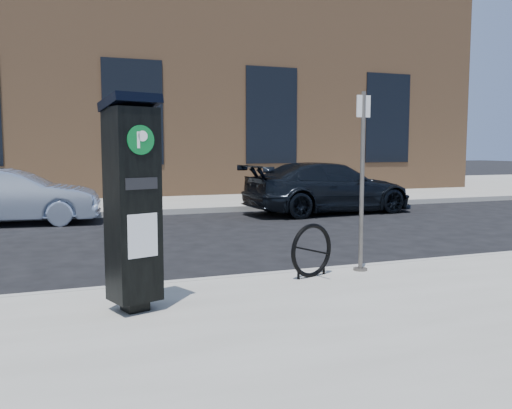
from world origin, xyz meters
name	(u,v)px	position (x,y,z in m)	size (l,w,h in m)	color
ground	(265,284)	(0.00, 0.00, 0.00)	(120.00, 120.00, 0.00)	black
sidewalk_far	(127,195)	(0.00, 14.00, 0.07)	(60.00, 12.00, 0.15)	gray
curb_near	(265,279)	(0.00, -0.02, 0.07)	(60.00, 0.12, 0.16)	#9E9B93
curb_far	(156,212)	(0.00, 8.02, 0.07)	(60.00, 0.12, 0.16)	#9E9B93
building	(115,92)	(0.00, 17.00, 4.15)	(28.00, 10.05, 8.25)	#926642
parking_kiosk	(133,201)	(-1.85, -1.07, 1.27)	(0.61, 0.58, 2.18)	black
sign_pole	(362,183)	(1.27, -0.30, 1.34)	(0.21, 0.19, 2.39)	#4B4643
bike_rack	(312,251)	(0.49, -0.40, 0.49)	(0.68, 0.27, 0.70)	black
car_silver	(12,197)	(-3.51, 7.40, 0.66)	(1.39, 4.00, 1.32)	#99A8C2
car_dark	(329,188)	(4.61, 6.81, 0.71)	(1.98, 4.87, 1.41)	black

